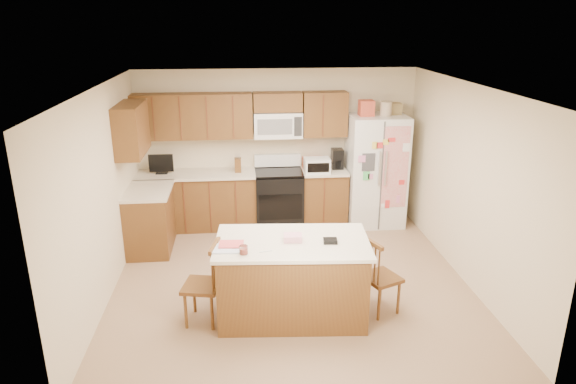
{
  "coord_description": "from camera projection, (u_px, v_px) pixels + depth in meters",
  "views": [
    {
      "loc": [
        -0.61,
        -5.94,
        3.26
      ],
      "look_at": [
        -0.0,
        0.35,
        1.1
      ],
      "focal_mm": 32.0,
      "sensor_mm": 36.0,
      "label": 1
    }
  ],
  "objects": [
    {
      "name": "room_shell",
      "position": [
        291.0,
        175.0,
        6.24
      ],
      "size": [
        4.6,
        4.6,
        2.52
      ],
      "color": "beige",
      "rests_on": "ground"
    },
    {
      "name": "ground",
      "position": [
        291.0,
        280.0,
        6.71
      ],
      "size": [
        4.5,
        4.5,
        0.0
      ],
      "primitive_type": "plane",
      "color": "#987753",
      "rests_on": "ground"
    },
    {
      "name": "island",
      "position": [
        292.0,
        278.0,
        5.79
      ],
      "size": [
        1.76,
        1.11,
        1.02
      ],
      "color": "brown",
      "rests_on": "ground"
    },
    {
      "name": "stove",
      "position": [
        279.0,
        197.0,
        8.38
      ],
      "size": [
        0.76,
        0.65,
        1.13
      ],
      "color": "black",
      "rests_on": "ground"
    },
    {
      "name": "windsor_chair_left",
      "position": [
        204.0,
        285.0,
        5.67
      ],
      "size": [
        0.47,
        0.48,
        0.96
      ],
      "color": "brown",
      "rests_on": "ground"
    },
    {
      "name": "cabinetry",
      "position": [
        217.0,
        175.0,
        8.01
      ],
      "size": [
        3.36,
        1.56,
        2.15
      ],
      "color": "brown",
      "rests_on": "ground"
    },
    {
      "name": "windsor_chair_right",
      "position": [
        379.0,
        277.0,
        5.87
      ],
      "size": [
        0.5,
        0.51,
        0.92
      ],
      "color": "brown",
      "rests_on": "ground"
    },
    {
      "name": "windsor_chair_back",
      "position": [
        282.0,
        257.0,
        6.37
      ],
      "size": [
        0.42,
        0.4,
        0.92
      ],
      "color": "brown",
      "rests_on": "ground"
    },
    {
      "name": "refrigerator",
      "position": [
        375.0,
        169.0,
        8.32
      ],
      "size": [
        0.9,
        0.79,
        2.04
      ],
      "color": "white",
      "rests_on": "ground"
    }
  ]
}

